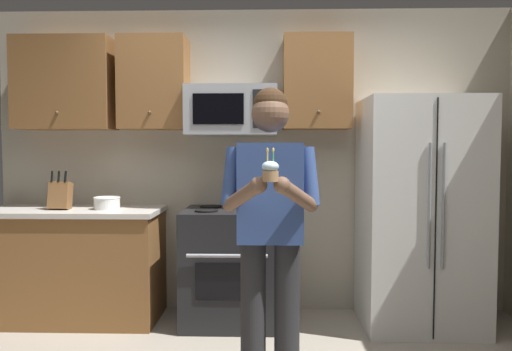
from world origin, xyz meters
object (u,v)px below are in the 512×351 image
Objects in this scene: oven_range at (231,266)px; microwave at (232,111)px; bowl_large_white at (107,203)px; person at (270,219)px; refrigerator at (420,213)px; knife_block at (60,195)px; cupcake at (270,171)px.

microwave is (0.00, 0.12, 1.26)m from oven_range.
microwave is 3.47× the size of bowl_large_white.
person is (0.32, -1.07, 0.53)m from oven_range.
refrigerator is 1.57m from person.
person is (0.32, -1.19, -0.72)m from microwave.
refrigerator is 2.88m from knife_block.
knife_block is 1.84× the size of cupcake.
knife_block is at bearing -178.78° from oven_range.
cupcake is (0.32, -1.52, -0.43)m from microwave.
person is at bearing -138.93° from refrigerator.
person is at bearing -38.88° from bowl_large_white.
knife_block is 0.38m from bowl_large_white.
microwave is 1.72m from refrigerator.
person is at bearing -31.58° from knife_block.
refrigerator is (1.50, -0.04, 0.44)m from oven_range.
refrigerator reaches higher than cupcake.
cupcake is at bearing -38.97° from knife_block.
oven_range is at bearing 178.50° from refrigerator.
microwave reaches higher than bowl_large_white.
cupcake is (1.32, -1.40, 0.32)m from bowl_large_white.
person is at bearing -75.11° from microwave.
microwave reaches higher than refrigerator.
refrigerator is 5.63× the size of knife_block.
microwave is 1.61m from cupcake.
cupcake reaches higher than knife_block.
oven_range is 2.91× the size of knife_block.
oven_range is at bearing 106.46° from person.
oven_range is 0.53× the size of person.
microwave is at bearing 89.98° from oven_range.
oven_range is 1.66m from cupcake.
microwave is 1.55m from knife_block.
refrigerator reaches higher than bowl_large_white.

